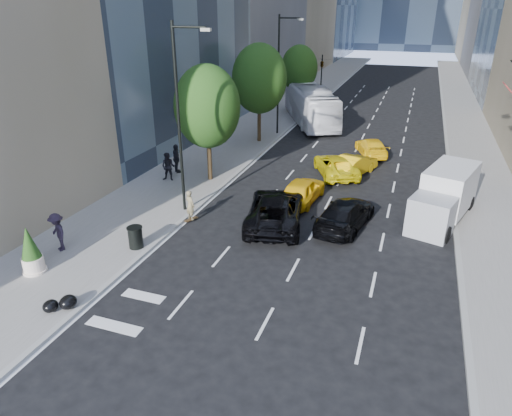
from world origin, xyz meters
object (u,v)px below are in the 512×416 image
at_px(black_sedan_mercedes, 345,214).
at_px(skateboarder, 190,207).
at_px(box_truck, 445,196).
at_px(trash_can, 136,238).
at_px(city_bus, 310,104).
at_px(black_sedan_lincoln, 275,209).
at_px(planter_shrub, 31,251).

bearing_deg(black_sedan_mercedes, skateboarder, 23.91).
height_order(box_truck, trash_can, box_truck).
bearing_deg(city_bus, trash_can, -118.55).
height_order(black_sedan_lincoln, box_truck, box_truck).
distance_m(city_bus, planter_shrub, 32.13).
xyz_separation_m(skateboarder, box_truck, (12.88, 4.71, 0.61)).
distance_m(black_sedan_lincoln, city_bus, 23.71).
height_order(black_sedan_mercedes, trash_can, black_sedan_mercedes).
relative_size(skateboarder, box_truck, 0.27).
bearing_deg(trash_can, city_bus, 86.37).
relative_size(city_bus, box_truck, 2.07).
bearing_deg(black_sedan_lincoln, box_truck, -169.01).
bearing_deg(black_sedan_lincoln, city_bus, -92.74).
xyz_separation_m(city_bus, planter_shrub, (-4.76, -31.77, -0.63)).
bearing_deg(black_sedan_mercedes, box_truck, -141.80).
bearing_deg(box_truck, city_bus, 138.08).
height_order(black_sedan_lincoln, planter_shrub, planter_shrub).
height_order(box_truck, planter_shrub, box_truck).
distance_m(black_sedan_mercedes, city_bus, 23.71).
distance_m(box_truck, planter_shrub, 20.60).
relative_size(city_bus, trash_can, 12.71).
height_order(black_sedan_lincoln, black_sedan_mercedes, black_sedan_lincoln).
height_order(trash_can, planter_shrub, planter_shrub).
relative_size(black_sedan_lincoln, box_truck, 0.97).
bearing_deg(black_sedan_mercedes, black_sedan_lincoln, 22.88).
distance_m(skateboarder, black_sedan_lincoln, 4.60).
height_order(skateboarder, planter_shrub, planter_shrub).
bearing_deg(box_truck, black_sedan_lincoln, -140.61).
xyz_separation_m(black_sedan_lincoln, box_truck, (8.44, 3.51, 0.59)).
bearing_deg(black_sedan_lincoln, planter_shrub, 33.27).
bearing_deg(planter_shrub, black_sedan_mercedes, 37.55).
relative_size(black_sedan_mercedes, city_bus, 0.40).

